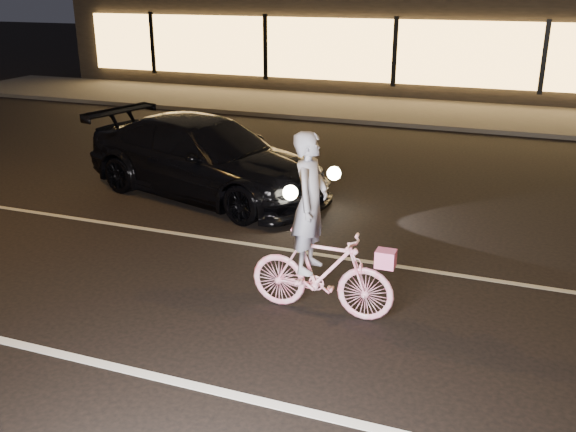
% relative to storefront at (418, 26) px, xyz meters
% --- Properties ---
extents(ground, '(90.00, 90.00, 0.00)m').
position_rel_storefront_xyz_m(ground, '(0.00, -18.97, -2.15)').
color(ground, black).
rests_on(ground, ground).
extents(lane_stripe_near, '(60.00, 0.12, 0.01)m').
position_rel_storefront_xyz_m(lane_stripe_near, '(0.00, -20.47, -2.14)').
color(lane_stripe_near, silver).
rests_on(lane_stripe_near, ground).
extents(lane_stripe_far, '(60.00, 0.10, 0.01)m').
position_rel_storefront_xyz_m(lane_stripe_far, '(0.00, -16.97, -2.14)').
color(lane_stripe_far, gray).
rests_on(lane_stripe_far, ground).
extents(sidewalk, '(30.00, 4.00, 0.12)m').
position_rel_storefront_xyz_m(sidewalk, '(0.00, -5.97, -2.09)').
color(sidewalk, '#383533').
rests_on(sidewalk, ground).
extents(storefront, '(25.40, 8.42, 4.20)m').
position_rel_storefront_xyz_m(storefront, '(0.00, 0.00, 0.00)').
color(storefront, black).
rests_on(storefront, ground).
extents(cyclist, '(1.75, 0.60, 2.21)m').
position_rel_storefront_xyz_m(cyclist, '(2.15, -18.60, -1.36)').
color(cyclist, '#FC3973').
rests_on(cyclist, ground).
extents(sedan, '(5.24, 3.17, 1.42)m').
position_rel_storefront_xyz_m(sedan, '(-1.18, -15.03, -1.44)').
color(sedan, black).
rests_on(sedan, ground).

